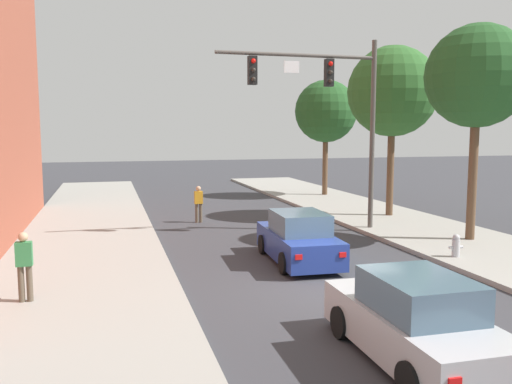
{
  "coord_description": "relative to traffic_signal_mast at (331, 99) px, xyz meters",
  "views": [
    {
      "loc": [
        -5.72,
        -12.4,
        4.12
      ],
      "look_at": [
        -0.83,
        5.08,
        2.0
      ],
      "focal_mm": 37.33,
      "sensor_mm": 36.0,
      "label": 1
    }
  ],
  "objects": [
    {
      "name": "traffic_signal_mast",
      "position": [
        0.0,
        0.0,
        0.0
      ],
      "size": [
        6.53,
        0.38,
        7.5
      ],
      "color": "#514C47",
      "rests_on": "sidewalk_right"
    },
    {
      "name": "pedestrian_sidewalk_left_walker",
      "position": [
        -10.41,
        -6.47,
        -4.28
      ],
      "size": [
        0.36,
        0.22,
        1.64
      ],
      "color": "brown",
      "rests_on": "sidewalk_left"
    },
    {
      "name": "sidewalk_left",
      "position": [
        -9.26,
        -7.07,
        -5.26
      ],
      "size": [
        5.0,
        60.0,
        0.15
      ],
      "primitive_type": "cube",
      "color": "#99968E",
      "rests_on": "ground"
    },
    {
      "name": "car_lead_blue",
      "position": [
        -2.81,
        -4.12,
        -4.62
      ],
      "size": [
        2.0,
        4.32,
        1.6
      ],
      "color": "navy",
      "rests_on": "ground"
    },
    {
      "name": "street_tree_nearest",
      "position": [
        4.22,
        -3.15,
        0.65
      ],
      "size": [
        3.66,
        3.66,
        7.7
      ],
      "color": "brown",
      "rests_on": "sidewalk_right"
    },
    {
      "name": "car_following_silver",
      "position": [
        -3.32,
        -11.47,
        -4.62
      ],
      "size": [
        1.89,
        4.27,
        1.6
      ],
      "color": "#B7B7BC",
      "rests_on": "ground"
    },
    {
      "name": "pedestrian_crossing_road",
      "position": [
        -4.62,
        3.85,
        -4.43
      ],
      "size": [
        0.36,
        0.22,
        1.64
      ],
      "color": "brown",
      "rests_on": "ground"
    },
    {
      "name": "street_tree_third",
      "position": [
        4.42,
        10.87,
        -0.11
      ],
      "size": [
        3.78,
        3.78,
        6.99
      ],
      "color": "brown",
      "rests_on": "sidewalk_right"
    },
    {
      "name": "fire_hydrant",
      "position": [
        2.0,
        -5.36,
        -4.83
      ],
      "size": [
        0.48,
        0.24,
        0.72
      ],
      "color": "#B2B2B7",
      "rests_on": "sidewalk_right"
    },
    {
      "name": "street_tree_second",
      "position": [
        4.2,
        2.63,
        0.52
      ],
      "size": [
        4.14,
        4.14,
        7.8
      ],
      "color": "brown",
      "rests_on": "sidewalk_right"
    },
    {
      "name": "ground_plane",
      "position": [
        -2.76,
        -7.07,
        -5.34
      ],
      "size": [
        120.0,
        120.0,
        0.0
      ],
      "primitive_type": "plane",
      "color": "#38383D"
    }
  ]
}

